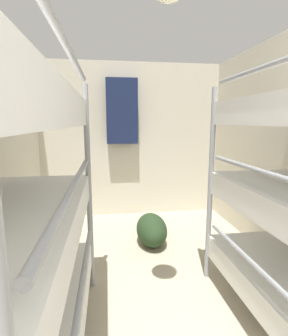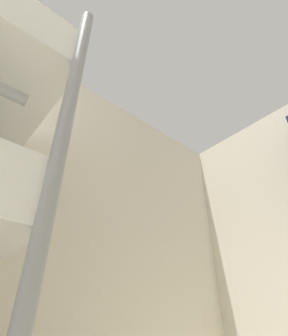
# 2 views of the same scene
# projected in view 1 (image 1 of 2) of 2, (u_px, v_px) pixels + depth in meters

# --- Properties ---
(wall_back) EXTENTS (2.75, 0.06, 2.25)m
(wall_back) POSITION_uv_depth(u_px,v_px,m) (131.00, 141.00, 3.91)
(wall_back) COLOR beige
(wall_back) RESTS_ON ground_plane
(duffel_bag) EXTENTS (0.35, 0.59, 0.35)m
(duffel_bag) POSITION_uv_depth(u_px,v_px,m) (152.00, 229.00, 3.03)
(duffel_bag) COLOR #23381E
(duffel_bag) RESTS_ON ground_plane
(hanging_coat) EXTENTS (0.44, 0.12, 0.90)m
(hanging_coat) POSITION_uv_depth(u_px,v_px,m) (122.00, 111.00, 3.67)
(hanging_coat) COLOR #192347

